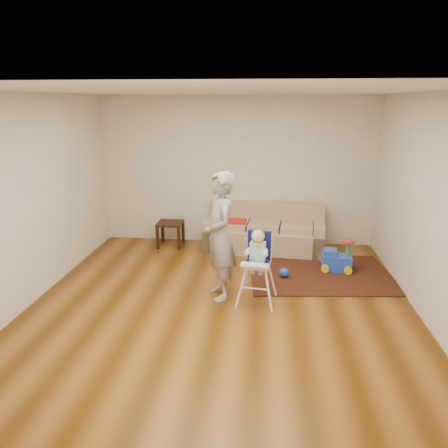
# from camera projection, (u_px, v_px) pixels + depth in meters

# --- Properties ---
(ground) EXTENTS (5.50, 5.50, 0.00)m
(ground) POSITION_uv_depth(u_px,v_px,m) (221.00, 305.00, 5.73)
(ground) COLOR #4B2B07
(ground) RESTS_ON ground
(room_envelope) EXTENTS (5.04, 5.52, 2.72)m
(room_envelope) POSITION_uv_depth(u_px,v_px,m) (225.00, 157.00, 5.72)
(room_envelope) COLOR beige
(room_envelope) RESTS_ON ground
(sofa) EXTENTS (2.16, 1.05, 0.81)m
(sofa) POSITION_uv_depth(u_px,v_px,m) (264.00, 228.00, 7.77)
(sofa) COLOR gray
(sofa) RESTS_ON ground
(side_table) EXTENTS (0.45, 0.45, 0.45)m
(side_table) POSITION_uv_depth(u_px,v_px,m) (171.00, 234.00, 8.03)
(side_table) COLOR black
(side_table) RESTS_ON ground
(area_rug) EXTENTS (2.29, 1.81, 0.02)m
(area_rug) POSITION_uv_depth(u_px,v_px,m) (320.00, 274.00, 6.75)
(area_rug) COLOR black
(area_rug) RESTS_ON ground
(ride_on_toy) EXTENTS (0.49, 0.38, 0.50)m
(ride_on_toy) POSITION_uv_depth(u_px,v_px,m) (337.00, 255.00, 6.83)
(ride_on_toy) COLOR blue
(ride_on_toy) RESTS_ON area_rug
(toy_ball) EXTENTS (0.14, 0.14, 0.14)m
(toy_ball) POSITION_uv_depth(u_px,v_px,m) (284.00, 273.00, 6.58)
(toy_ball) COLOR blue
(toy_ball) RESTS_ON area_rug
(high_chair) EXTENTS (0.52, 0.52, 1.01)m
(high_chair) POSITION_uv_depth(u_px,v_px,m) (257.00, 268.00, 5.70)
(high_chair) COLOR white
(high_chair) RESTS_ON ground
(adult) EXTENTS (0.59, 0.73, 1.72)m
(adult) POSITION_uv_depth(u_px,v_px,m) (220.00, 236.00, 5.76)
(adult) COLOR #97979A
(adult) RESTS_ON ground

